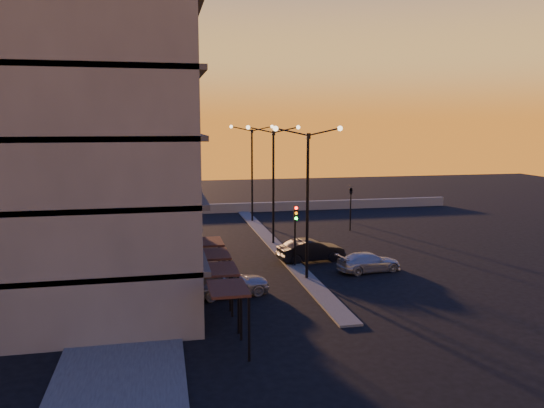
{
  "coord_description": "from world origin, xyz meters",
  "views": [
    {
      "loc": [
        -8.7,
        -30.85,
        9.64
      ],
      "look_at": [
        -1.05,
        5.52,
        3.99
      ],
      "focal_mm": 35.0,
      "sensor_mm": 36.0,
      "label": 1
    }
  ],
  "objects_px": {
    "car_hatchback": "(229,282)",
    "car_sedan": "(311,250)",
    "streetlamp_mid": "(273,175)",
    "car_wagon": "(369,262)",
    "traffic_light_main": "(296,226)"
  },
  "relations": [
    {
      "from": "car_hatchback",
      "to": "car_sedan",
      "type": "height_order",
      "value": "car_sedan"
    },
    {
      "from": "streetlamp_mid",
      "to": "car_sedan",
      "type": "bearing_deg",
      "value": -75.32
    },
    {
      "from": "streetlamp_mid",
      "to": "car_wagon",
      "type": "relative_size",
      "value": 2.2
    },
    {
      "from": "car_hatchback",
      "to": "car_sedan",
      "type": "relative_size",
      "value": 0.96
    },
    {
      "from": "car_hatchback",
      "to": "car_wagon",
      "type": "relative_size",
      "value": 1.06
    },
    {
      "from": "streetlamp_mid",
      "to": "car_hatchback",
      "type": "distance_m",
      "value": 13.98
    },
    {
      "from": "car_wagon",
      "to": "traffic_light_main",
      "type": "bearing_deg",
      "value": 59.42
    },
    {
      "from": "car_wagon",
      "to": "car_hatchback",
      "type": "bearing_deg",
      "value": 99.78
    },
    {
      "from": "traffic_light_main",
      "to": "car_hatchback",
      "type": "xyz_separation_m",
      "value": [
        -5.15,
        -4.95,
        -2.11
      ]
    },
    {
      "from": "car_sedan",
      "to": "streetlamp_mid",
      "type": "bearing_deg",
      "value": 6.5
    },
    {
      "from": "traffic_light_main",
      "to": "car_sedan",
      "type": "distance_m",
      "value": 2.94
    },
    {
      "from": "streetlamp_mid",
      "to": "car_hatchback",
      "type": "xyz_separation_m",
      "value": [
        -5.15,
        -12.08,
        -4.81
      ]
    },
    {
      "from": "streetlamp_mid",
      "to": "traffic_light_main",
      "type": "height_order",
      "value": "streetlamp_mid"
    },
    {
      "from": "traffic_light_main",
      "to": "car_sedan",
      "type": "height_order",
      "value": "traffic_light_main"
    },
    {
      "from": "streetlamp_mid",
      "to": "car_sedan",
      "type": "relative_size",
      "value": 2.0
    }
  ]
}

